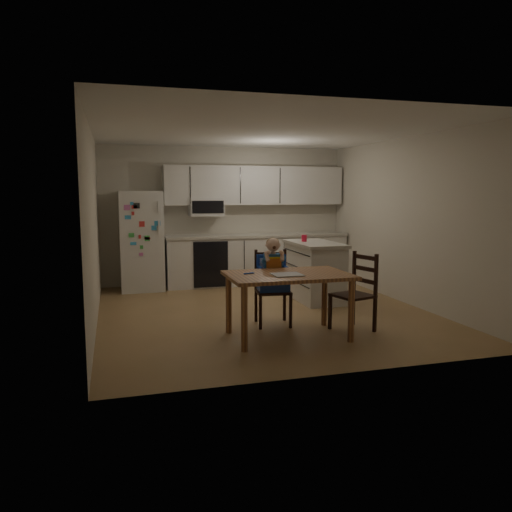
{
  "coord_description": "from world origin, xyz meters",
  "views": [
    {
      "loc": [
        -2.01,
        -6.58,
        1.69
      ],
      "look_at": [
        -0.3,
        -0.64,
        0.89
      ],
      "focal_mm": 35.0,
      "sensor_mm": 36.0,
      "label": 1
    }
  ],
  "objects_px": {
    "dining_table": "(288,282)",
    "kitchen_island": "(314,271)",
    "chair_booster": "(272,272)",
    "chair_side": "(359,287)",
    "red_cup": "(304,238)",
    "refrigerator": "(141,241)"
  },
  "relations": [
    {
      "from": "dining_table",
      "to": "kitchen_island",
      "type": "bearing_deg",
      "value": 59.17
    },
    {
      "from": "chair_booster",
      "to": "chair_side",
      "type": "xyz_separation_m",
      "value": [
        0.94,
        -0.54,
        -0.14
      ]
    },
    {
      "from": "chair_booster",
      "to": "chair_side",
      "type": "bearing_deg",
      "value": -22.36
    },
    {
      "from": "red_cup",
      "to": "dining_table",
      "type": "distance_m",
      "value": 2.21
    },
    {
      "from": "dining_table",
      "to": "chair_booster",
      "type": "relative_size",
      "value": 1.26
    },
    {
      "from": "refrigerator",
      "to": "dining_table",
      "type": "relative_size",
      "value": 1.21
    },
    {
      "from": "refrigerator",
      "to": "red_cup",
      "type": "relative_size",
      "value": 16.41
    },
    {
      "from": "red_cup",
      "to": "dining_table",
      "type": "height_order",
      "value": "red_cup"
    },
    {
      "from": "refrigerator",
      "to": "kitchen_island",
      "type": "bearing_deg",
      "value": -31.84
    },
    {
      "from": "red_cup",
      "to": "chair_booster",
      "type": "bearing_deg",
      "value": -125.44
    },
    {
      "from": "red_cup",
      "to": "refrigerator",
      "type": "bearing_deg",
      "value": 149.54
    },
    {
      "from": "chair_booster",
      "to": "dining_table",
      "type": "bearing_deg",
      "value": -82.91
    },
    {
      "from": "kitchen_island",
      "to": "dining_table",
      "type": "height_order",
      "value": "kitchen_island"
    },
    {
      "from": "dining_table",
      "to": "chair_side",
      "type": "distance_m",
      "value": 0.95
    },
    {
      "from": "red_cup",
      "to": "dining_table",
      "type": "xyz_separation_m",
      "value": [
        -0.97,
        -1.97,
        -0.31
      ]
    },
    {
      "from": "red_cup",
      "to": "chair_side",
      "type": "height_order",
      "value": "red_cup"
    },
    {
      "from": "dining_table",
      "to": "chair_side",
      "type": "bearing_deg",
      "value": 4.58
    },
    {
      "from": "chair_side",
      "to": "refrigerator",
      "type": "bearing_deg",
      "value": -159.66
    },
    {
      "from": "chair_side",
      "to": "chair_booster",
      "type": "bearing_deg",
      "value": -135.6
    },
    {
      "from": "dining_table",
      "to": "red_cup",
      "type": "bearing_deg",
      "value": 63.81
    },
    {
      "from": "refrigerator",
      "to": "chair_side",
      "type": "bearing_deg",
      "value": -54.09
    },
    {
      "from": "dining_table",
      "to": "chair_booster",
      "type": "bearing_deg",
      "value": 89.42
    }
  ]
}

